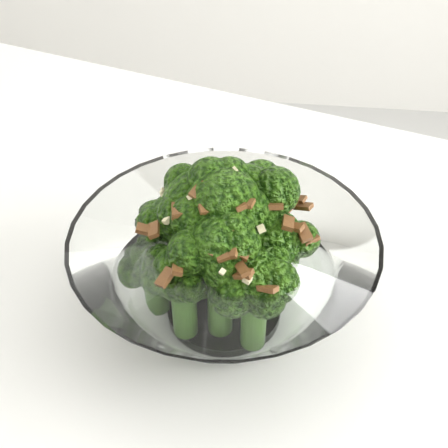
# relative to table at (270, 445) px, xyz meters

# --- Properties ---
(table) EXTENTS (1.39, 1.13, 0.75)m
(table) POSITION_rel_table_xyz_m (0.00, 0.00, 0.00)
(table) COLOR white
(table) RESTS_ON ground
(broccoli_dish) EXTENTS (0.23, 0.23, 0.14)m
(broccoli_dish) POSITION_rel_table_xyz_m (-0.05, 0.07, 0.12)
(broccoli_dish) COLOR white
(broccoli_dish) RESTS_ON table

